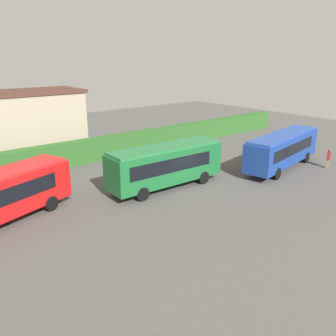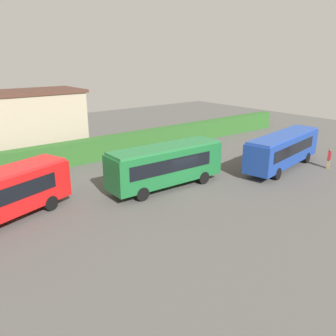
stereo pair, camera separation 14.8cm
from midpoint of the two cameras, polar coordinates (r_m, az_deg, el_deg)
The scene contains 7 objects.
ground_plane at distance 27.27m, azimuth 2.18°, elevation -3.19°, with size 77.33×77.33×0.00m, color #514F4C.
bus_green at distance 26.72m, azimuth -0.18°, elevation 0.66°, with size 9.48×2.78×3.29m.
bus_blue at distance 33.08m, azimuth 18.24°, elevation 2.99°, with size 10.54×4.03×3.16m.
person_left at distance 34.11m, azimuth 13.14°, elevation 2.25°, with size 0.51×0.43×1.71m.
person_center at distance 34.74m, azimuth 24.68°, elevation 1.42°, with size 0.50×0.40×1.78m.
hedge_row at distance 35.54m, azimuth -9.41°, elevation 3.39°, with size 50.67×1.29×2.15m, color #2C5F25.
depot_building at distance 36.42m, azimuth -24.04°, elevation 6.04°, with size 13.81×5.69×6.60m.
Camera 2 is at (-16.68, -19.26, 9.73)m, focal length 37.74 mm.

